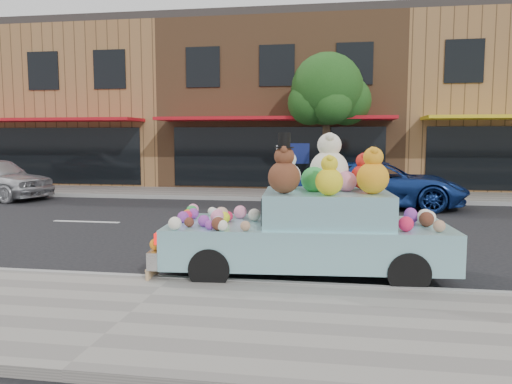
# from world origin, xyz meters

# --- Properties ---
(ground) EXTENTS (120.00, 120.00, 0.00)m
(ground) POSITION_xyz_m (0.00, 0.00, 0.00)
(ground) COLOR black
(ground) RESTS_ON ground
(near_sidewalk) EXTENTS (60.00, 3.00, 0.12)m
(near_sidewalk) POSITION_xyz_m (0.00, -6.50, 0.06)
(near_sidewalk) COLOR gray
(near_sidewalk) RESTS_ON ground
(far_sidewalk) EXTENTS (60.00, 3.00, 0.12)m
(far_sidewalk) POSITION_xyz_m (0.00, 6.50, 0.06)
(far_sidewalk) COLOR gray
(far_sidewalk) RESTS_ON ground
(near_kerb) EXTENTS (60.00, 0.12, 0.13)m
(near_kerb) POSITION_xyz_m (0.00, -5.00, 0.07)
(near_kerb) COLOR gray
(near_kerb) RESTS_ON ground
(far_kerb) EXTENTS (60.00, 0.12, 0.13)m
(far_kerb) POSITION_xyz_m (0.00, 5.00, 0.07)
(far_kerb) COLOR gray
(far_kerb) RESTS_ON ground
(storefront_left) EXTENTS (10.00, 9.80, 7.30)m
(storefront_left) POSITION_xyz_m (-10.00, 11.97, 3.64)
(storefront_left) COLOR olive
(storefront_left) RESTS_ON ground
(storefront_mid) EXTENTS (10.00, 9.80, 7.30)m
(storefront_mid) POSITION_xyz_m (0.00, 11.97, 3.64)
(storefront_mid) COLOR brown
(storefront_mid) RESTS_ON ground
(storefront_right) EXTENTS (10.00, 9.80, 7.30)m
(storefront_right) POSITION_xyz_m (10.00, 11.97, 3.64)
(storefront_right) COLOR olive
(storefront_right) RESTS_ON ground
(street_tree) EXTENTS (3.00, 2.70, 5.22)m
(street_tree) POSITION_xyz_m (2.03, 6.55, 3.69)
(street_tree) COLOR #38281C
(street_tree) RESTS_ON ground
(car_blue) EXTENTS (5.42, 2.95, 1.44)m
(car_blue) POSITION_xyz_m (3.78, 4.12, 0.72)
(car_blue) COLOR navy
(car_blue) RESTS_ON ground
(art_car) EXTENTS (4.60, 2.07, 2.26)m
(art_car) POSITION_xyz_m (1.98, -4.20, 0.80)
(art_car) COLOR black
(art_car) RESTS_ON ground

